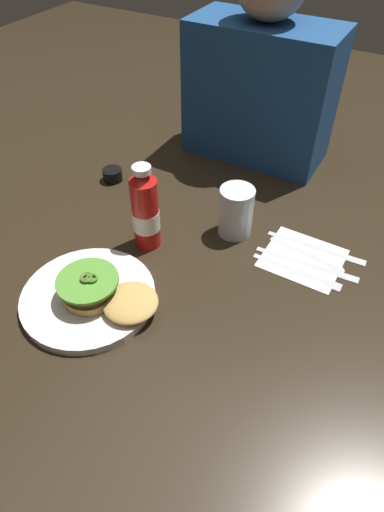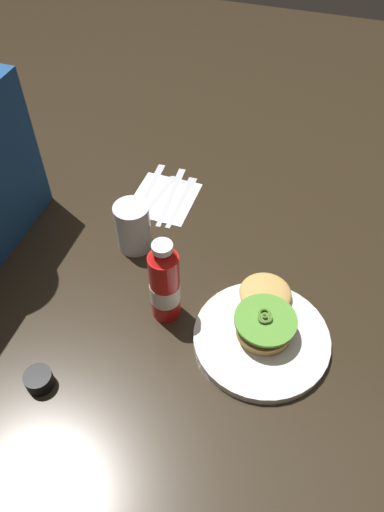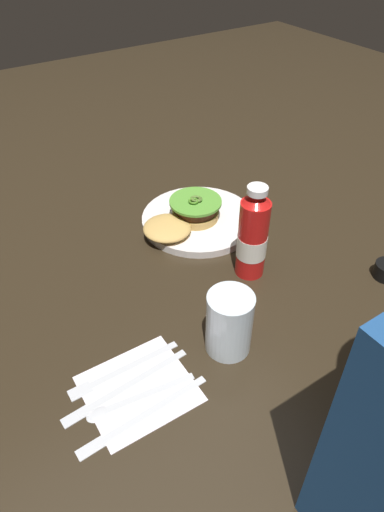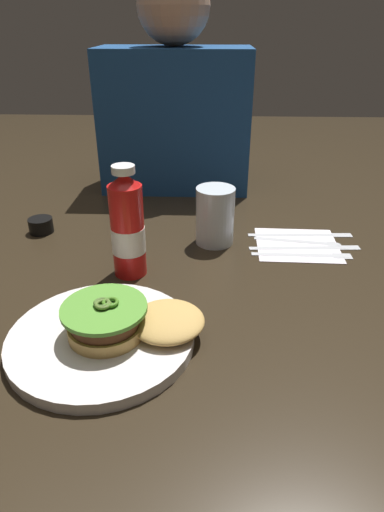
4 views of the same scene
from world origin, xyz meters
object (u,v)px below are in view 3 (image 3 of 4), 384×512
dinner_plate (199,220)px  water_glass (229,323)px  steak_knife (136,419)px  burger_sandwich (185,216)px  napkin (139,388)px  ketchup_bottle (253,237)px  spoon_utensil (126,401)px  fork_utensil (115,372)px  butter_knife (119,389)px

dinner_plate → water_glass: 0.37m
water_glass → steak_knife: water_glass is taller
burger_sandwich → napkin: bearing=47.4°
ketchup_bottle → water_glass: 0.20m
burger_sandwich → spoon_utensil: size_ratio=1.12×
burger_sandwich → steak_knife: (0.32, 0.36, -0.03)m
dinner_plate → spoon_utensil: dinner_plate is taller
dinner_plate → ketchup_bottle: (0.01, 0.20, 0.08)m
fork_utensil → steak_knife: 0.09m
burger_sandwich → butter_knife: size_ratio=0.88×
dinner_plate → steak_knife: (0.36, 0.36, -0.00)m
dinner_plate → napkin: size_ratio=1.61×
burger_sandwich → steak_knife: size_ratio=0.89×
dinner_plate → butter_knife: bearing=40.7°
fork_utensil → spoon_utensil: bearing=79.9°
water_glass → butter_knife: 0.20m
dinner_plate → napkin: 0.46m
napkin → spoon_utensil: 0.03m
burger_sandwich → fork_utensil: burger_sandwich is taller
burger_sandwich → ketchup_bottle: ketchup_bottle is taller
butter_knife → steak_knife: (0.00, 0.06, 0.00)m
fork_utensil → steak_knife: same height
fork_utensil → burger_sandwich: bearing=-138.8°
napkin → spoon_utensil: spoon_utensil is taller
ketchup_bottle → spoon_utensil: size_ratio=1.13×
dinner_plate → burger_sandwich: 0.05m
fork_utensil → butter_knife: bearing=74.4°
fork_utensil → spoon_utensil: same height
ketchup_bottle → steak_knife: size_ratio=0.90×
ketchup_bottle → burger_sandwich: bearing=-80.9°
spoon_utensil → napkin: bearing=-158.6°
fork_utensil → water_glass: bearing=164.1°
water_glass → butter_knife: (0.19, -0.02, -0.05)m
dinner_plate → steak_knife: size_ratio=1.19×
burger_sandwich → steak_knife: bearing=48.6°
napkin → fork_utensil: fork_utensil is taller
ketchup_bottle → napkin: ketchup_bottle is taller
napkin → fork_utensil: size_ratio=0.84×
napkin → spoon_utensil: (0.03, 0.01, 0.00)m
burger_sandwich → water_glass: (0.12, 0.32, 0.02)m
ketchup_bottle → fork_utensil: ketchup_bottle is taller
dinner_plate → fork_utensil: dinner_plate is taller
ketchup_bottle → butter_knife: 0.37m
spoon_utensil → fork_utensil: bearing=-100.1°
napkin → steak_knife: 0.05m
dinner_plate → ketchup_bottle: bearing=87.4°
burger_sandwich → butter_knife: burger_sandwich is taller
water_glass → steak_knife: 0.21m
fork_utensil → butter_knife: 0.03m
burger_sandwich → spoon_utensil: (0.32, 0.32, -0.03)m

